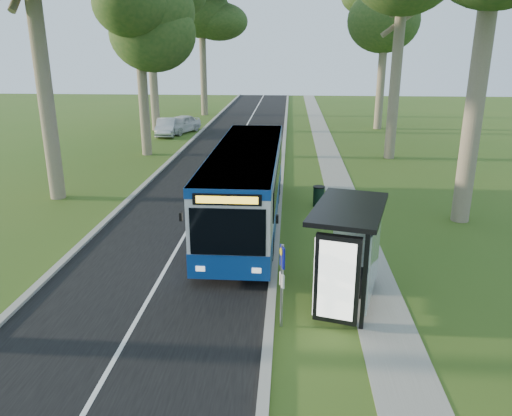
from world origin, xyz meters
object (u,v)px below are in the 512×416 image
(bus_stop_sign, at_px, (282,276))
(bus, at_px, (247,186))
(bus_shelter, at_px, (355,241))
(car_white, at_px, (181,124))
(litter_bin, at_px, (319,196))
(car_silver, at_px, (166,127))

(bus_stop_sign, bearing_deg, bus, 83.58)
(bus_shelter, bearing_deg, bus, 132.26)
(bus_shelter, bearing_deg, car_white, 125.62)
(bus_shelter, relative_size, car_white, 0.86)
(bus, distance_m, bus_shelter, 7.49)
(bus_shelter, distance_m, litter_bin, 9.27)
(bus_shelter, bearing_deg, car_silver, 128.16)
(litter_bin, relative_size, car_silver, 0.23)
(litter_bin, xyz_separation_m, car_white, (-10.35, 19.27, 0.24))
(bus_stop_sign, relative_size, bus_shelter, 0.63)
(litter_bin, height_order, car_silver, car_silver)
(bus, xyz_separation_m, litter_bin, (3.01, 2.50, -1.13))
(bus, relative_size, bus_stop_sign, 5.19)
(bus_shelter, bearing_deg, litter_bin, 107.54)
(bus, height_order, bus_stop_sign, bus)
(litter_bin, xyz_separation_m, car_silver, (-11.24, 17.92, 0.19))
(bus, height_order, bus_shelter, bus)
(car_white, relative_size, car_silver, 1.04)
(bus, xyz_separation_m, car_white, (-7.34, 21.76, -0.89))
(litter_bin, bearing_deg, bus_shelter, -87.29)
(bus, distance_m, bus_stop_sign, 7.84)
(bus, bearing_deg, litter_bin, 39.98)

